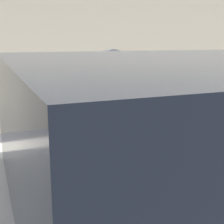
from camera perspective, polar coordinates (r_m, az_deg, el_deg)
name	(u,v)px	position (r m, az deg, el deg)	size (l,w,h in m)	color
sidewalk	(111,166)	(4.55, -0.13, -9.91)	(24.00, 2.80, 0.14)	#BCB7AD
parking_meter	(112,89)	(3.10, 0.00, 4.24)	(0.22, 0.15, 1.62)	gray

